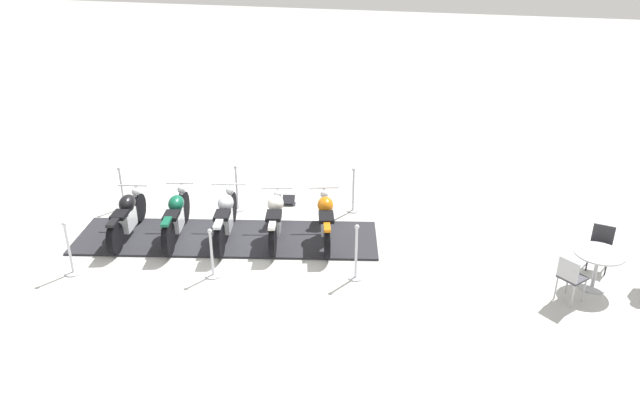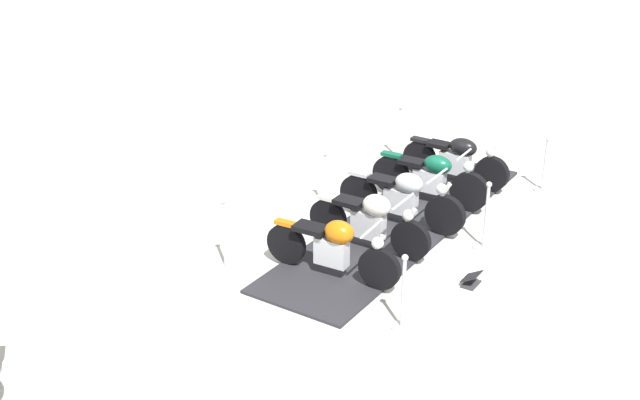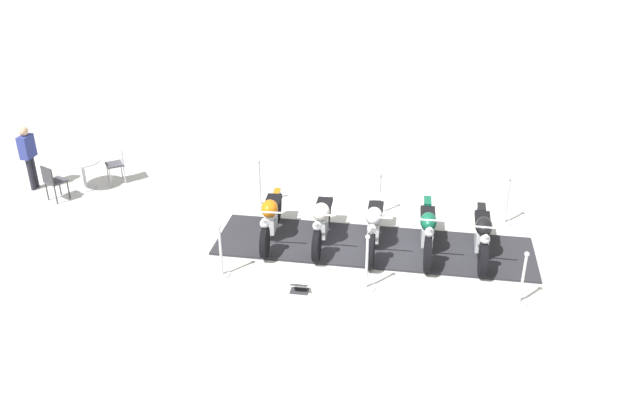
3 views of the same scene
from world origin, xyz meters
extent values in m
plane|color=silver|center=(0.00, 0.00, 0.00)|extent=(80.00, 80.00, 0.00)
cube|color=#28282D|center=(0.00, 0.00, 0.02)|extent=(6.69, 3.18, 0.05)
cylinder|color=black|center=(-1.84, -1.25, 0.36)|extent=(0.29, 0.64, 0.63)
cylinder|color=black|center=(-2.31, 0.23, 0.36)|extent=(0.29, 0.64, 0.63)
cube|color=silver|center=(-2.07, -0.51, 0.43)|extent=(0.34, 0.54, 0.42)
ellipsoid|color=#D16B0F|center=(-2.04, -0.63, 0.78)|extent=(0.46, 0.53, 0.34)
cube|color=black|center=(-2.18, -0.18, 0.73)|extent=(0.44, 0.57, 0.08)
cube|color=#D16B0F|center=(-2.31, 0.23, 0.71)|extent=(0.23, 0.37, 0.06)
cylinder|color=silver|center=(-1.86, -1.18, 0.63)|extent=(0.15, 0.28, 0.54)
cylinder|color=silver|center=(-1.88, -1.12, 0.96)|extent=(0.64, 0.23, 0.04)
sphere|color=silver|center=(-1.85, -1.21, 0.76)|extent=(0.18, 0.18, 0.18)
cylinder|color=black|center=(-0.85, -0.97, 0.37)|extent=(0.28, 0.65, 0.64)
cylinder|color=black|center=(-1.23, 0.46, 0.37)|extent=(0.28, 0.65, 0.64)
cube|color=silver|center=(-1.04, -0.25, 0.44)|extent=(0.34, 0.57, 0.43)
ellipsoid|color=silver|center=(-1.00, -0.38, 0.80)|extent=(0.45, 0.53, 0.35)
cube|color=black|center=(-1.13, 0.08, 0.75)|extent=(0.42, 0.53, 0.08)
cube|color=silver|center=(-1.23, 0.46, 0.72)|extent=(0.22, 0.38, 0.06)
cylinder|color=silver|center=(-0.87, -0.89, 0.64)|extent=(0.15, 0.31, 0.54)
cylinder|color=silver|center=(-0.89, -0.81, 0.97)|extent=(0.67, 0.21, 0.04)
sphere|color=silver|center=(-0.86, -0.91, 0.77)|extent=(0.18, 0.18, 0.18)
cylinder|color=black|center=(0.20, -0.78, 0.39)|extent=(0.29, 0.69, 0.68)
cylinder|color=black|center=(-0.20, 0.78, 0.39)|extent=(0.29, 0.69, 0.68)
cube|color=silver|center=(0.00, 0.00, 0.44)|extent=(0.36, 0.59, 0.42)
ellipsoid|color=#B7BAC1|center=(0.03, -0.13, 0.79)|extent=(0.45, 0.55, 0.33)
cube|color=black|center=(-0.09, 0.34, 0.74)|extent=(0.41, 0.52, 0.08)
cube|color=#B7BAC1|center=(-0.20, 0.78, 0.76)|extent=(0.24, 0.40, 0.06)
cylinder|color=silver|center=(0.18, -0.69, 0.67)|extent=(0.15, 0.35, 0.57)
cylinder|color=silver|center=(0.16, -0.60, 1.02)|extent=(0.74, 0.22, 0.04)
sphere|color=silver|center=(0.18, -0.69, 0.82)|extent=(0.18, 0.18, 0.18)
cylinder|color=black|center=(1.24, -0.47, 0.39)|extent=(0.31, 0.70, 0.70)
cylinder|color=black|center=(0.83, 0.98, 0.39)|extent=(0.31, 0.70, 0.70)
cube|color=silver|center=(1.04, 0.25, 0.43)|extent=(0.37, 0.60, 0.39)
ellipsoid|color=#0F5138|center=(1.07, 0.12, 0.77)|extent=(0.45, 0.58, 0.33)
cube|color=black|center=(0.94, 0.59, 0.72)|extent=(0.40, 0.51, 0.08)
cube|color=#0F5138|center=(0.83, 0.98, 0.77)|extent=(0.25, 0.41, 0.06)
cylinder|color=silver|center=(1.22, -0.40, 0.69)|extent=(0.15, 0.30, 0.59)
cylinder|color=silver|center=(1.20, -0.33, 1.04)|extent=(0.60, 0.20, 0.04)
sphere|color=silver|center=(1.23, -0.42, 0.84)|extent=(0.18, 0.18, 0.18)
cylinder|color=black|center=(2.24, -0.21, 0.37)|extent=(0.28, 0.66, 0.64)
cylinder|color=black|center=(1.91, 1.23, 0.37)|extent=(0.28, 0.66, 0.64)
cube|color=silver|center=(2.07, 0.51, 0.42)|extent=(0.37, 0.61, 0.40)
ellipsoid|color=black|center=(2.11, 0.37, 0.76)|extent=(0.44, 0.59, 0.33)
cube|color=black|center=(2.00, 0.84, 0.71)|extent=(0.38, 0.47, 0.08)
cube|color=black|center=(1.91, 1.23, 0.72)|extent=(0.24, 0.38, 0.06)
cylinder|color=silver|center=(2.22, -0.14, 0.64)|extent=(0.13, 0.29, 0.55)
cylinder|color=silver|center=(2.21, -0.06, 0.98)|extent=(0.64, 0.18, 0.04)
sphere|color=silver|center=(2.23, -0.16, 0.78)|extent=(0.18, 0.18, 0.18)
cylinder|color=silver|center=(0.36, -1.46, 0.01)|extent=(0.35, 0.35, 0.03)
cylinder|color=silver|center=(0.36, -1.46, 0.54)|extent=(0.05, 0.05, 1.03)
sphere|color=silver|center=(0.36, -1.46, 1.09)|extent=(0.09, 0.09, 0.09)
cylinder|color=silver|center=(-0.36, 1.46, 0.01)|extent=(0.33, 0.33, 0.03)
cylinder|color=silver|center=(-0.36, 1.46, 0.48)|extent=(0.05, 0.05, 0.91)
sphere|color=silver|center=(-0.36, 1.46, 0.97)|extent=(0.09, 0.09, 0.09)
cylinder|color=silver|center=(-3.03, 0.80, 0.01)|extent=(0.28, 0.28, 0.03)
cylinder|color=silver|center=(-3.03, 0.80, 0.55)|extent=(0.05, 0.05, 1.04)
sphere|color=silver|center=(-3.03, 0.80, 1.10)|extent=(0.09, 0.09, 0.09)
cylinder|color=silver|center=(3.03, -0.80, 0.01)|extent=(0.33, 0.33, 0.03)
cylinder|color=silver|center=(3.03, -0.80, 0.50)|extent=(0.05, 0.05, 0.94)
sphere|color=silver|center=(3.03, -0.80, 1.00)|extent=(0.09, 0.09, 0.09)
cylinder|color=silver|center=(2.31, 2.12, 0.01)|extent=(0.33, 0.33, 0.03)
cylinder|color=silver|center=(2.31, 2.12, 0.53)|extent=(0.05, 0.05, 1.01)
sphere|color=silver|center=(2.31, 2.12, 1.07)|extent=(0.09, 0.09, 0.09)
cylinder|color=silver|center=(-2.31, -2.12, 0.01)|extent=(0.29, 0.29, 0.03)
cylinder|color=silver|center=(-2.31, -2.12, 0.52)|extent=(0.05, 0.05, 0.99)
sphere|color=silver|center=(-2.31, -2.12, 1.05)|extent=(0.09, 0.09, 0.09)
cube|color=#333338|center=(-0.73, -2.05, 0.01)|extent=(0.37, 0.27, 0.02)
cube|color=black|center=(-0.73, -2.05, 0.14)|extent=(0.35, 0.30, 0.15)
camera|label=1|loc=(-5.03, 10.46, 6.12)|focal=33.53mm
camera|label=2|loc=(-9.29, -8.03, 5.94)|focal=45.30mm
camera|label=3|loc=(3.51, -11.02, 6.83)|focal=36.51mm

